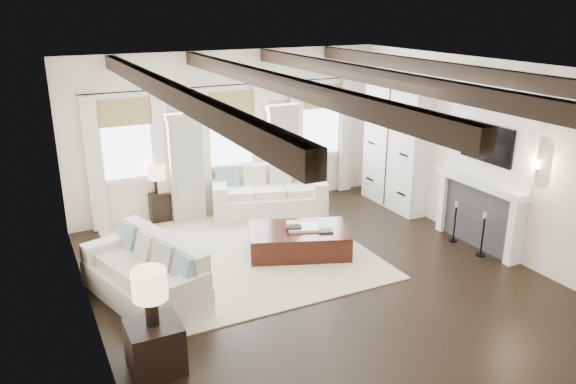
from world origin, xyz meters
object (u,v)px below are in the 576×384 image
sofa_back (269,195)px  side_table_back (159,207)px  ottoman (299,241)px  side_table_front (155,347)px  sofa_left (148,276)px

sofa_back → side_table_back: 2.17m
sofa_back → ottoman: bearing=-100.0°
ottoman → side_table_front: side_table_front is taller
sofa_left → ottoman: (2.65, 0.42, -0.14)m
side_table_front → side_table_back: bearing=75.3°
side_table_front → side_table_back: (1.22, 4.67, -0.02)m
sofa_left → side_table_front: bearing=-100.5°
side_table_back → side_table_front: bearing=-104.7°
sofa_back → side_table_back: size_ratio=4.29×
ottoman → side_table_back: (-1.74, 2.55, 0.07)m
sofa_back → side_table_front: size_ratio=4.06×
ottoman → side_table_front: 3.64m
sofa_back → sofa_left: (-3.00, -2.43, -0.02)m
sofa_back → sofa_left: sofa_back is taller
ottoman → side_table_back: size_ratio=2.91×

